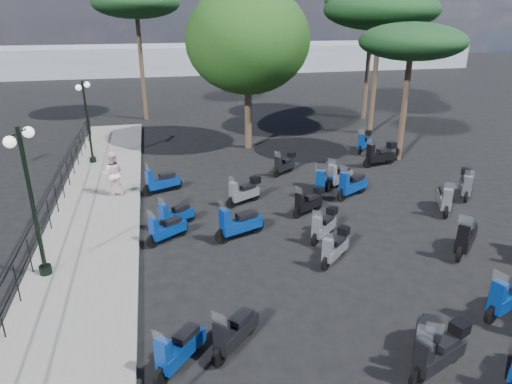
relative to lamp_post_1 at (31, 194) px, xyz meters
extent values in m
plane|color=black|center=(7.43, -0.59, -2.48)|extent=(120.00, 120.00, 0.00)
cube|color=slate|center=(0.93, 2.41, -2.40)|extent=(3.00, 30.00, 0.15)
cylinder|color=black|center=(-0.37, -2.58, -1.78)|extent=(0.04, 0.04, 1.10)
cylinder|color=black|center=(-0.37, -1.21, -1.78)|extent=(0.04, 0.04, 1.10)
cylinder|color=black|center=(-0.37, 0.16, -1.78)|extent=(0.04, 0.04, 1.10)
cylinder|color=black|center=(-0.37, 1.53, -1.78)|extent=(0.04, 0.04, 1.10)
cylinder|color=black|center=(-0.37, 2.90, -1.78)|extent=(0.04, 0.04, 1.10)
cylinder|color=black|center=(-0.37, 4.27, -1.78)|extent=(0.04, 0.04, 1.10)
cylinder|color=black|center=(-0.37, 5.63, -1.78)|extent=(0.04, 0.04, 1.10)
cylinder|color=black|center=(-0.37, 7.00, -1.78)|extent=(0.04, 0.04, 1.10)
cylinder|color=black|center=(-0.37, 8.37, -1.78)|extent=(0.04, 0.04, 1.10)
cylinder|color=black|center=(-0.37, 9.74, -1.78)|extent=(0.04, 0.04, 1.10)
cylinder|color=black|center=(-0.37, 11.11, -1.78)|extent=(0.04, 0.04, 1.10)
cylinder|color=black|center=(-0.37, 12.48, -1.78)|extent=(0.04, 0.04, 1.10)
cylinder|color=black|center=(-0.37, 13.84, -1.78)|extent=(0.04, 0.04, 1.10)
cylinder|color=black|center=(-0.37, 15.21, -1.78)|extent=(0.04, 0.04, 1.10)
cube|color=black|center=(-0.37, 2.21, -1.25)|extent=(0.04, 26.00, 0.04)
cube|color=black|center=(-0.37, 2.21, -1.78)|extent=(0.04, 26.00, 0.04)
cylinder|color=black|center=(0.00, 0.00, -2.20)|extent=(0.33, 0.33, 0.24)
cylinder|color=black|center=(0.00, 0.00, -0.29)|extent=(0.11, 0.11, 4.08)
cylinder|color=black|center=(0.00, 0.00, 1.60)|extent=(0.25, 0.90, 0.04)
sphere|color=white|center=(0.11, 0.45, 1.50)|extent=(0.29, 0.29, 0.29)
sphere|color=white|center=(-0.11, -0.45, 1.50)|extent=(0.29, 0.29, 0.29)
cylinder|color=black|center=(0.26, 10.01, -2.21)|extent=(0.30, 0.30, 0.23)
cylinder|color=black|center=(0.26, 10.01, -0.44)|extent=(0.10, 0.10, 3.77)
cylinder|color=black|center=(0.26, 10.01, 1.30)|extent=(0.30, 0.82, 0.04)
sphere|color=white|center=(0.39, 10.41, 1.21)|extent=(0.26, 0.26, 0.26)
sphere|color=white|center=(0.12, 9.60, 1.21)|extent=(0.26, 0.26, 0.26)
imported|color=silver|center=(1.51, 5.53, -1.47)|extent=(0.85, 0.67, 1.72)
cylinder|color=black|center=(2.95, -4.58, -2.24)|extent=(0.38, 0.41, 0.46)
cylinder|color=black|center=(3.72, -3.72, -2.24)|extent=(0.38, 0.41, 0.46)
cube|color=navy|center=(3.37, -4.12, -2.07)|extent=(1.08, 1.15, 0.33)
cube|color=black|center=(3.47, -3.99, -1.80)|extent=(0.60, 0.62, 0.13)
cube|color=navy|center=(3.00, -4.53, -1.80)|extent=(0.36, 0.35, 0.67)
plane|color=white|center=(2.96, -4.57, -1.37)|extent=(0.32, 0.30, 0.36)
cylinder|color=black|center=(4.11, -4.29, -2.24)|extent=(0.40, 0.40, 0.46)
cylinder|color=black|center=(4.93, -3.47, -2.24)|extent=(0.40, 0.40, 0.46)
cube|color=black|center=(4.56, -3.85, -2.07)|extent=(1.12, 1.13, 0.33)
cube|color=black|center=(4.67, -3.73, -1.80)|extent=(0.62, 0.62, 0.14)
cube|color=black|center=(4.17, -4.24, -1.80)|extent=(0.36, 0.36, 0.68)
plane|color=white|center=(4.13, -4.28, -1.36)|extent=(0.32, 0.31, 0.36)
cylinder|color=black|center=(5.00, 0.92, -2.22)|extent=(0.52, 0.29, 0.52)
cylinder|color=black|center=(6.21, 1.40, -2.22)|extent=(0.52, 0.29, 0.52)
cube|color=navy|center=(5.66, 1.18, -2.02)|extent=(1.44, 0.86, 0.37)
cube|color=black|center=(5.83, 1.25, -1.72)|extent=(0.72, 0.54, 0.15)
cube|color=navy|center=(5.08, 0.95, -1.72)|extent=(0.34, 0.39, 0.76)
plane|color=white|center=(5.02, 0.93, -1.23)|extent=(0.23, 0.41, 0.40)
cylinder|color=black|center=(3.20, 2.11, -2.25)|extent=(0.42, 0.33, 0.45)
cylinder|color=black|center=(4.13, 2.74, -2.25)|extent=(0.42, 0.33, 0.45)
cube|color=navy|center=(3.71, 2.45, -2.08)|extent=(1.19, 0.94, 0.32)
cube|color=black|center=(3.84, 2.54, -1.82)|extent=(0.62, 0.54, 0.13)
cube|color=navy|center=(3.26, 2.15, -1.82)|extent=(0.33, 0.35, 0.65)
plane|color=white|center=(3.22, 2.12, -1.40)|extent=(0.26, 0.34, 0.35)
cylinder|color=black|center=(2.78, 5.45, -2.24)|extent=(0.48, 0.28, 0.48)
cylinder|color=black|center=(3.89, 5.92, -2.24)|extent=(0.48, 0.28, 0.48)
cube|color=navy|center=(3.38, 5.70, -2.05)|extent=(1.33, 0.82, 0.34)
cube|color=black|center=(3.54, 5.77, -1.77)|extent=(0.67, 0.51, 0.14)
cube|color=navy|center=(2.85, 5.48, -1.77)|extent=(0.32, 0.36, 0.70)
plane|color=white|center=(2.80, 5.45, -1.32)|extent=(0.22, 0.38, 0.37)
cylinder|color=black|center=(7.76, -5.71, -2.24)|extent=(0.47, 0.26, 0.47)
cylinder|color=black|center=(8.85, -5.29, -2.24)|extent=(0.47, 0.26, 0.47)
cube|color=black|center=(8.35, -5.48, -2.07)|extent=(1.30, 0.77, 0.33)
cube|color=black|center=(8.51, -5.42, -1.79)|extent=(0.65, 0.49, 0.14)
cube|color=black|center=(7.84, -5.69, -1.79)|extent=(0.31, 0.35, 0.68)
plane|color=white|center=(7.78, -5.71, -1.36)|extent=(0.21, 0.37, 0.36)
cube|color=black|center=(8.87, -5.28, -1.62)|extent=(0.42, 0.41, 0.25)
cylinder|color=black|center=(7.97, -5.44, -2.26)|extent=(0.32, 0.41, 0.43)
cylinder|color=black|center=(8.59, -4.55, -2.26)|extent=(0.32, 0.41, 0.43)
cube|color=black|center=(8.31, -4.96, -2.10)|extent=(0.92, 1.14, 0.31)
cube|color=black|center=(8.39, -4.83, -1.85)|extent=(0.53, 0.60, 0.13)
cube|color=black|center=(8.01, -5.38, -1.85)|extent=(0.33, 0.32, 0.63)
plane|color=white|center=(7.98, -5.42, -1.44)|extent=(0.32, 0.25, 0.33)
cylinder|color=black|center=(7.78, 0.15, -2.26)|extent=(0.38, 0.35, 0.43)
cylinder|color=black|center=(8.57, 0.87, -2.26)|extent=(0.38, 0.35, 0.43)
cube|color=#B1B5BD|center=(8.21, 0.54, -2.10)|extent=(1.06, 1.00, 0.30)
cube|color=black|center=(8.32, 0.64, -1.85)|extent=(0.58, 0.56, 0.12)
cube|color=#B1B5BD|center=(7.83, 0.20, -1.85)|extent=(0.33, 0.33, 0.62)
plane|color=white|center=(7.79, 0.16, -1.45)|extent=(0.28, 0.30, 0.33)
cube|color=black|center=(8.58, 0.88, -1.69)|extent=(0.42, 0.42, 0.23)
cylinder|color=black|center=(5.76, 3.58, -2.25)|extent=(0.44, 0.30, 0.45)
cylinder|color=black|center=(6.75, 4.11, -2.25)|extent=(0.44, 0.30, 0.45)
cube|color=#95979D|center=(6.30, 3.87, -2.08)|extent=(1.23, 0.86, 0.32)
cube|color=black|center=(6.44, 3.94, -1.82)|extent=(0.63, 0.52, 0.13)
cube|color=#95979D|center=(5.83, 3.61, -1.82)|extent=(0.32, 0.35, 0.66)
plane|color=white|center=(5.78, 3.58, -1.40)|extent=(0.24, 0.35, 0.35)
cube|color=black|center=(6.77, 4.12, -1.65)|extent=(0.42, 0.42, 0.24)
cylinder|color=black|center=(8.27, 6.42, -2.26)|extent=(0.39, 0.33, 0.42)
cylinder|color=black|center=(9.10, 7.08, -2.26)|extent=(0.39, 0.33, 0.42)
cube|color=black|center=(8.72, 6.78, -2.11)|extent=(1.09, 0.94, 0.30)
cube|color=black|center=(8.84, 6.87, -1.86)|extent=(0.58, 0.54, 0.12)
cube|color=black|center=(8.33, 6.47, -1.86)|extent=(0.32, 0.33, 0.62)
plane|color=white|center=(8.28, 6.43, -1.46)|extent=(0.26, 0.31, 0.33)
cube|color=black|center=(9.12, 7.09, -1.70)|extent=(0.41, 0.41, 0.23)
cylinder|color=black|center=(8.18, -5.43, -2.26)|extent=(0.30, 0.42, 0.44)
cylinder|color=black|center=(8.73, -4.49, -2.26)|extent=(0.30, 0.42, 0.44)
cube|color=black|center=(8.48, -4.92, -2.09)|extent=(0.86, 1.18, 0.31)
cube|color=black|center=(8.55, -4.79, -1.84)|extent=(0.51, 0.61, 0.13)
cube|color=black|center=(8.21, -5.37, -1.84)|extent=(0.34, 0.31, 0.64)
plane|color=white|center=(8.19, -5.42, -1.43)|extent=(0.33, 0.24, 0.34)
cylinder|color=black|center=(7.86, 2.19, -2.26)|extent=(0.41, 0.28, 0.42)
cylinder|color=black|center=(8.79, 2.70, -2.26)|extent=(0.41, 0.28, 0.42)
cube|color=black|center=(8.36, 2.47, -2.11)|extent=(1.15, 0.82, 0.30)
cube|color=black|center=(8.49, 2.54, -1.86)|extent=(0.59, 0.49, 0.12)
cube|color=black|center=(7.92, 2.22, -1.86)|extent=(0.30, 0.33, 0.62)
plane|color=white|center=(7.88, 2.20, -1.46)|extent=(0.22, 0.33, 0.33)
cube|color=black|center=(8.80, 2.71, -1.70)|extent=(0.40, 0.39, 0.23)
cylinder|color=black|center=(9.97, 3.27, -2.22)|extent=(0.50, 0.35, 0.52)
cylinder|color=black|center=(11.08, 3.92, -2.22)|extent=(0.50, 0.35, 0.52)
cube|color=navy|center=(10.57, 3.62, -2.03)|extent=(1.39, 1.02, 0.36)
cube|color=black|center=(10.73, 3.71, -1.72)|extent=(0.72, 0.60, 0.15)
cube|color=navy|center=(10.04, 3.31, -1.72)|extent=(0.37, 0.40, 0.75)
plane|color=white|center=(9.99, 3.28, -1.24)|extent=(0.28, 0.40, 0.40)
cylinder|color=black|center=(9.92, 4.35, -2.23)|extent=(0.47, 0.36, 0.50)
cylinder|color=black|center=(10.96, 5.03, -2.23)|extent=(0.47, 0.36, 0.50)
cube|color=#B1B5BD|center=(10.48, 4.72, -2.04)|extent=(1.32, 1.03, 0.35)
cube|color=black|center=(10.63, 4.82, -1.75)|extent=(0.69, 0.60, 0.14)
cube|color=#B1B5BD|center=(9.99, 4.40, -1.75)|extent=(0.36, 0.38, 0.72)
plane|color=white|center=(9.94, 4.36, -1.29)|extent=(0.28, 0.37, 0.38)
cylinder|color=black|center=(10.49, -4.36, -2.23)|extent=(0.50, 0.28, 0.50)
cube|color=navy|center=(11.11, -4.11, -2.04)|extent=(1.38, 0.82, 0.35)
cube|color=navy|center=(10.56, -4.33, -1.75)|extent=(0.33, 0.37, 0.72)
plane|color=white|center=(10.51, -4.35, -1.29)|extent=(0.22, 0.40, 0.38)
cylinder|color=black|center=(12.92, 1.05, -2.24)|extent=(0.30, 0.48, 0.48)
cylinder|color=black|center=(13.46, 2.13, -2.24)|extent=(0.30, 0.48, 0.48)
cube|color=#95979D|center=(13.21, 1.63, -2.05)|extent=(0.88, 1.32, 0.34)
cube|color=black|center=(13.29, 1.79, -1.77)|extent=(0.54, 0.67, 0.14)
cube|color=#95979D|center=(12.96, 1.12, -1.77)|extent=(0.37, 0.33, 0.70)
plane|color=white|center=(12.93, 1.07, -1.32)|extent=(0.38, 0.24, 0.37)
cylinder|color=black|center=(9.18, 3.60, -2.21)|extent=(0.30, 0.53, 0.53)
cylinder|color=black|center=(9.68, 4.83, -2.21)|extent=(0.30, 0.53, 0.53)
cube|color=navy|center=(9.45, 4.27, -2.01)|extent=(0.89, 1.47, 0.38)
cube|color=black|center=(9.53, 4.44, -1.70)|extent=(0.56, 0.74, 0.15)
cube|color=navy|center=(9.22, 3.68, -1.70)|extent=(0.40, 0.35, 0.77)
plane|color=white|center=(9.19, 3.62, -1.20)|extent=(0.42, 0.24, 0.41)
cube|color=black|center=(9.69, 4.85, -1.50)|extent=(0.47, 0.48, 0.29)
cylinder|color=black|center=(12.72, 6.72, -2.22)|extent=(0.52, 0.21, 0.51)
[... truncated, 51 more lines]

